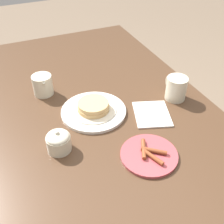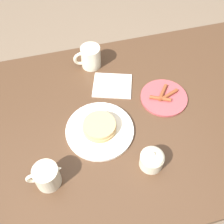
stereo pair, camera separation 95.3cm
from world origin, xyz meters
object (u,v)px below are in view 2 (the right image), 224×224
at_px(sugar_bowl, 152,159).
at_px(creamer_pitcher, 47,176).
at_px(side_plate_bacon, 164,97).
at_px(coffee_mug, 90,57).
at_px(napkin, 112,86).
at_px(pancake_plate, 100,129).

bearing_deg(sugar_bowl, creamer_pitcher, -4.33).
distance_m(side_plate_bacon, coffee_mug, 0.35).
height_order(creamer_pitcher, napkin, creamer_pitcher).
bearing_deg(pancake_plate, napkin, -116.81).
bearing_deg(side_plate_bacon, sugar_bowl, 60.47).
bearing_deg(side_plate_bacon, pancake_plate, 16.67).
relative_size(creamer_pitcher, napkin, 0.64).
xyz_separation_m(pancake_plate, side_plate_bacon, (-0.28, -0.08, -0.01)).
bearing_deg(side_plate_bacon, napkin, -32.32).
distance_m(coffee_mug, sugar_bowl, 0.52).
bearing_deg(creamer_pitcher, side_plate_bacon, -154.62).
bearing_deg(creamer_pitcher, coffee_mug, -116.62).
relative_size(side_plate_bacon, sugar_bowl, 2.32).
height_order(coffee_mug, creamer_pitcher, coffee_mug).
height_order(sugar_bowl, napkin, sugar_bowl).
xyz_separation_m(pancake_plate, creamer_pitcher, (0.20, 0.15, 0.03)).
bearing_deg(side_plate_bacon, creamer_pitcher, 25.38).
xyz_separation_m(pancake_plate, coffee_mug, (-0.04, -0.34, 0.03)).
height_order(pancake_plate, side_plate_bacon, pancake_plate).
bearing_deg(napkin, coffee_mug, -66.73).
bearing_deg(pancake_plate, creamer_pitcher, 35.66).
relative_size(pancake_plate, sugar_bowl, 3.11).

